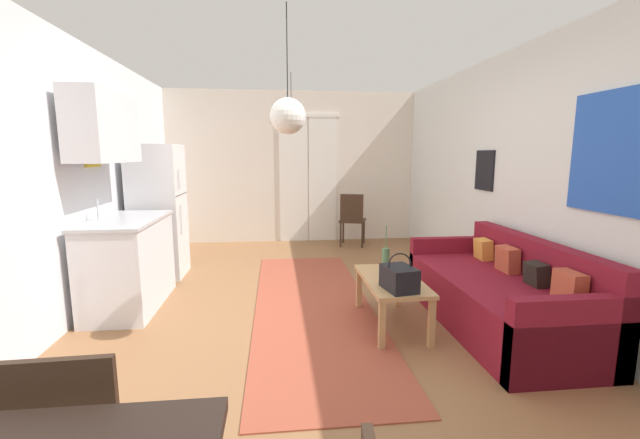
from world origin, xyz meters
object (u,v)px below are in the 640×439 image
refrigerator (158,211)px  pendant_lamp_far (291,108)px  coffee_table (392,285)px  accent_chair (352,217)px  handbag (399,278)px  bamboo_vase (386,258)px  pendant_lamp_near (288,116)px  couch (502,297)px

refrigerator → pendant_lamp_far: 2.18m
coffee_table → refrigerator: 3.12m
accent_chair → pendant_lamp_far: (-1.04, -0.97, 1.65)m
coffee_table → handbag: size_ratio=2.86×
coffee_table → bamboo_vase: bearing=85.4°
handbag → pendant_lamp_near: size_ratio=0.37×
couch → refrigerator: refrigerator is taller
accent_chair → pendant_lamp_near: pendant_lamp_near is taller
coffee_table → accent_chair: (0.24, 3.18, 0.12)m
couch → accent_chair: (-0.75, 3.30, 0.22)m
accent_chair → pendant_lamp_far: 2.18m
couch → coffee_table: 1.00m
handbag → pendant_lamp_far: (-0.77, 2.51, 1.61)m
coffee_table → handbag: bearing=-95.4°
couch → pendant_lamp_far: bearing=127.4°
couch → bamboo_vase: bearing=155.9°
handbag → accent_chair: (0.27, 3.48, -0.05)m
bamboo_vase → pendant_lamp_near: (-0.95, -0.61, 1.28)m
couch → coffee_table: size_ratio=2.07×
refrigerator → pendant_lamp_near: pendant_lamp_near is taller
couch → bamboo_vase: bamboo_vase is taller
handbag → couch: bearing=10.1°
coffee_table → accent_chair: size_ratio=1.09×
couch → coffee_table: couch is taller
pendant_lamp_near → refrigerator: bearing=126.5°
pendant_lamp_near → coffee_table: bearing=18.2°
couch → handbag: size_ratio=5.93×
bamboo_vase → handbag: 0.61m
couch → handbag: (-1.02, -0.18, 0.27)m
refrigerator → pendant_lamp_far: pendant_lamp_far is taller
couch → pendant_lamp_near: (-1.91, -0.18, 1.55)m
couch → refrigerator: size_ratio=1.22×
bamboo_vase → pendant_lamp_near: pendant_lamp_near is taller
couch → coffee_table: (-0.99, 0.12, 0.11)m
accent_chair → pendant_lamp_far: size_ratio=1.58×
coffee_table → accent_chair: bearing=85.7°
handbag → accent_chair: accent_chair is taller
bamboo_vase → refrigerator: size_ratio=0.26×
coffee_table → handbag: 0.34m
couch → accent_chair: size_ratio=2.27×
coffee_table → bamboo_vase: bamboo_vase is taller
handbag → refrigerator: 3.26m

